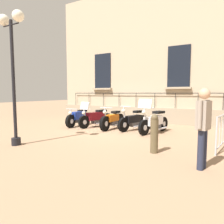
{
  "coord_description": "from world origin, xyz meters",
  "views": [
    {
      "loc": [
        8.38,
        4.47,
        1.66
      ],
      "look_at": [
        0.3,
        0.0,
        0.8
      ],
      "focal_mm": 32.49,
      "sensor_mm": 36.0,
      "label": 1
    }
  ],
  "objects_px": {
    "lamppost": "(12,54)",
    "pedestrian_standing": "(203,124)",
    "crowd_barrier": "(224,129)",
    "bollard": "(154,134)",
    "motorcycle_maroon": "(96,118)",
    "motorcycle_black": "(134,121)",
    "motorcycle_blue": "(79,118)",
    "motorcycle_orange": "(113,120)",
    "motorcycle_white": "(154,122)"
  },
  "relations": [
    {
      "from": "lamppost",
      "to": "pedestrian_standing",
      "type": "distance_m",
      "value": 5.75
    },
    {
      "from": "crowd_barrier",
      "to": "bollard",
      "type": "relative_size",
      "value": 1.96
    },
    {
      "from": "motorcycle_maroon",
      "to": "motorcycle_black",
      "type": "distance_m",
      "value": 1.98
    },
    {
      "from": "bollard",
      "to": "motorcycle_maroon",
      "type": "bearing_deg",
      "value": -126.97
    },
    {
      "from": "motorcycle_blue",
      "to": "bollard",
      "type": "distance_m",
      "value": 5.51
    },
    {
      "from": "motorcycle_orange",
      "to": "lamppost",
      "type": "relative_size",
      "value": 0.48
    },
    {
      "from": "motorcycle_blue",
      "to": "motorcycle_orange",
      "type": "distance_m",
      "value": 1.93
    },
    {
      "from": "motorcycle_orange",
      "to": "lamppost",
      "type": "xyz_separation_m",
      "value": [
        4.11,
        -1.27,
        2.45
      ]
    },
    {
      "from": "motorcycle_blue",
      "to": "lamppost",
      "type": "relative_size",
      "value": 0.48
    },
    {
      "from": "motorcycle_maroon",
      "to": "lamppost",
      "type": "height_order",
      "value": "lamppost"
    },
    {
      "from": "motorcycle_maroon",
      "to": "bollard",
      "type": "xyz_separation_m",
      "value": [
        2.91,
        3.86,
        0.09
      ]
    },
    {
      "from": "motorcycle_orange",
      "to": "pedestrian_standing",
      "type": "distance_m",
      "value": 5.41
    },
    {
      "from": "motorcycle_maroon",
      "to": "pedestrian_standing",
      "type": "bearing_deg",
      "value": 55.17
    },
    {
      "from": "motorcycle_black",
      "to": "motorcycle_blue",
      "type": "bearing_deg",
      "value": -84.53
    },
    {
      "from": "motorcycle_orange",
      "to": "motorcycle_maroon",
      "type": "bearing_deg",
      "value": -96.97
    },
    {
      "from": "motorcycle_orange",
      "to": "motorcycle_white",
      "type": "xyz_separation_m",
      "value": [
        0.02,
        1.98,
        0.05
      ]
    },
    {
      "from": "motorcycle_black",
      "to": "crowd_barrier",
      "type": "bearing_deg",
      "value": 68.25
    },
    {
      "from": "motorcycle_orange",
      "to": "pedestrian_standing",
      "type": "bearing_deg",
      "value": 50.09
    },
    {
      "from": "motorcycle_maroon",
      "to": "motorcycle_blue",
      "type": "bearing_deg",
      "value": -78.73
    },
    {
      "from": "motorcycle_white",
      "to": "pedestrian_standing",
      "type": "bearing_deg",
      "value": 32.1
    },
    {
      "from": "motorcycle_maroon",
      "to": "bollard",
      "type": "height_order",
      "value": "motorcycle_maroon"
    },
    {
      "from": "motorcycle_black",
      "to": "lamppost",
      "type": "height_order",
      "value": "lamppost"
    },
    {
      "from": "motorcycle_orange",
      "to": "motorcycle_black",
      "type": "distance_m",
      "value": 0.99
    },
    {
      "from": "motorcycle_black",
      "to": "lamppost",
      "type": "xyz_separation_m",
      "value": [
        4.32,
        -2.24,
        2.45
      ]
    },
    {
      "from": "motorcycle_black",
      "to": "motorcycle_white",
      "type": "relative_size",
      "value": 0.98
    },
    {
      "from": "motorcycle_black",
      "to": "pedestrian_standing",
      "type": "bearing_deg",
      "value": 40.73
    },
    {
      "from": "motorcycle_white",
      "to": "pedestrian_standing",
      "type": "relative_size",
      "value": 1.13
    },
    {
      "from": "motorcycle_blue",
      "to": "crowd_barrier",
      "type": "height_order",
      "value": "crowd_barrier"
    },
    {
      "from": "motorcycle_maroon",
      "to": "lamppost",
      "type": "bearing_deg",
      "value": -3.53
    },
    {
      "from": "motorcycle_black",
      "to": "bollard",
      "type": "distance_m",
      "value": 3.55
    },
    {
      "from": "lamppost",
      "to": "motorcycle_orange",
      "type": "bearing_deg",
      "value": 162.78
    },
    {
      "from": "motorcycle_orange",
      "to": "bollard",
      "type": "height_order",
      "value": "bollard"
    },
    {
      "from": "motorcycle_blue",
      "to": "bollard",
      "type": "height_order",
      "value": "bollard"
    },
    {
      "from": "motorcycle_maroon",
      "to": "crowd_barrier",
      "type": "xyz_separation_m",
      "value": [
        1.33,
        5.54,
        0.11
      ]
    },
    {
      "from": "motorcycle_maroon",
      "to": "motorcycle_white",
      "type": "height_order",
      "value": "motorcycle_white"
    },
    {
      "from": "motorcycle_orange",
      "to": "motorcycle_white",
      "type": "relative_size",
      "value": 1.0
    },
    {
      "from": "motorcycle_blue",
      "to": "pedestrian_standing",
      "type": "height_order",
      "value": "pedestrian_standing"
    },
    {
      "from": "motorcycle_black",
      "to": "motorcycle_orange",
      "type": "bearing_deg",
      "value": -77.31
    },
    {
      "from": "motorcycle_white",
      "to": "lamppost",
      "type": "distance_m",
      "value": 5.74
    },
    {
      "from": "pedestrian_standing",
      "to": "motorcycle_blue",
      "type": "bearing_deg",
      "value": -119.25
    },
    {
      "from": "motorcycle_orange",
      "to": "crowd_barrier",
      "type": "distance_m",
      "value": 4.69
    },
    {
      "from": "motorcycle_orange",
      "to": "bollard",
      "type": "xyz_separation_m",
      "value": [
        2.78,
        2.85,
        0.13
      ]
    },
    {
      "from": "motorcycle_blue",
      "to": "motorcycle_white",
      "type": "relative_size",
      "value": 0.99
    },
    {
      "from": "motorcycle_blue",
      "to": "motorcycle_black",
      "type": "distance_m",
      "value": 2.91
    },
    {
      "from": "pedestrian_standing",
      "to": "motorcycle_white",
      "type": "bearing_deg",
      "value": -147.9
    },
    {
      "from": "motorcycle_maroon",
      "to": "bollard",
      "type": "relative_size",
      "value": 1.97
    },
    {
      "from": "motorcycle_maroon",
      "to": "motorcycle_white",
      "type": "bearing_deg",
      "value": 87.16
    },
    {
      "from": "motorcycle_blue",
      "to": "motorcycle_maroon",
      "type": "distance_m",
      "value": 0.94
    },
    {
      "from": "motorcycle_blue",
      "to": "pedestrian_standing",
      "type": "distance_m",
      "value": 6.97
    },
    {
      "from": "bollard",
      "to": "pedestrian_standing",
      "type": "relative_size",
      "value": 0.61
    }
  ]
}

